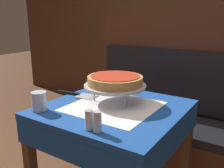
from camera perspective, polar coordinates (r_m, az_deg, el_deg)
name	(u,v)px	position (r m, az deg, el deg)	size (l,w,h in m)	color
dining_table_front	(114,125)	(1.36, 0.35, -9.32)	(0.70, 0.70, 0.77)	#194799
dining_table_rear	(167,73)	(2.71, 12.38, 2.40)	(0.73, 0.73, 0.77)	#1E6B33
booth_bench	(180,135)	(1.99, 15.24, -11.20)	(1.54, 0.47, 1.23)	#4C2819
back_wall_panel	(208,19)	(3.03, 21.07, 13.66)	(6.00, 0.04, 2.40)	#4C2D1E
pizza_pan_stand	(115,86)	(1.36, 0.69, -0.53)	(0.34, 0.34, 0.10)	#ADADB2
deep_dish_pizza	(115,80)	(1.35, 0.70, 0.91)	(0.30, 0.30, 0.05)	#C68E47
pizza_server	(78,95)	(1.51, -7.81, -2.40)	(0.28, 0.11, 0.01)	#BCBCC1
water_glass_near	(39,101)	(1.30, -16.31, -3.77)	(0.08, 0.08, 0.09)	silver
salt_shaker	(89,120)	(1.04, -5.27, -8.18)	(0.04, 0.04, 0.08)	silver
pepper_shaker	(97,122)	(1.02, -3.35, -8.65)	(0.03, 0.03, 0.09)	silver
condiment_caddy	(167,58)	(2.69, 12.57, 5.73)	(0.15, 0.15, 0.17)	black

